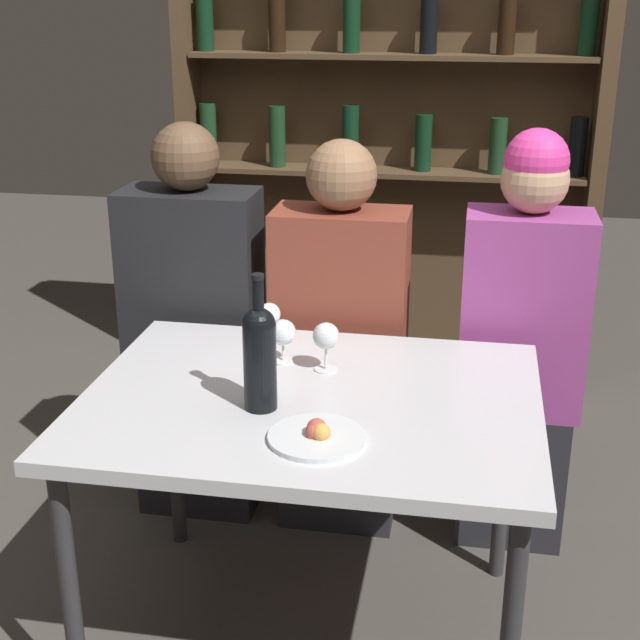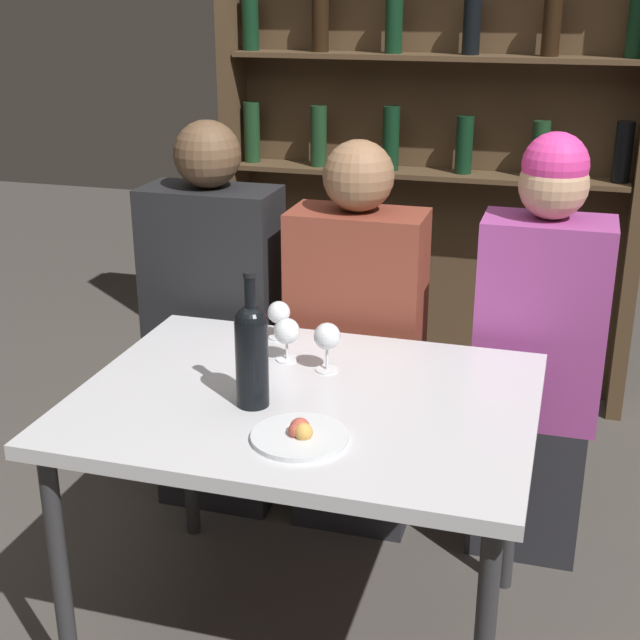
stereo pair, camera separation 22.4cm
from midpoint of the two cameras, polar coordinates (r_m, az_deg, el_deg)
name	(u,v)px [view 1 (the left image)]	position (r m, az deg, el deg)	size (l,w,h in m)	color
ground_plane	(312,635)	(2.58, -3.17, -19.56)	(10.00, 10.00, 0.00)	#47423D
dining_table	(311,420)	(2.22, -3.50, -6.46)	(1.12, 0.86, 0.72)	silver
wine_rack_wall	(388,130)	(3.70, 2.62, 12.03)	(1.72, 0.21, 2.12)	#4C3823
wine_bottle	(260,353)	(2.08, -6.98, -2.17)	(0.08, 0.08, 0.33)	black
wine_glass_0	(283,334)	(2.35, -5.12, -0.93)	(0.07, 0.07, 0.12)	silver
wine_glass_1	(326,337)	(2.29, -2.42, -1.18)	(0.07, 0.07, 0.13)	silver
wine_glass_2	(269,315)	(2.51, -5.84, 0.24)	(0.06, 0.06, 0.11)	silver
food_plate_0	(317,435)	(1.98, -3.48, -7.45)	(0.22, 0.22, 0.05)	silver
seated_person_left	(195,337)	(2.89, -10.23, -1.13)	(0.42, 0.22, 1.29)	#26262B
seated_person_center	(340,352)	(2.78, -1.02, -2.09)	(0.41, 0.22, 1.25)	#26262B
seated_person_right	(520,352)	(2.72, 10.41, -2.08)	(0.37, 0.22, 1.30)	#26262B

